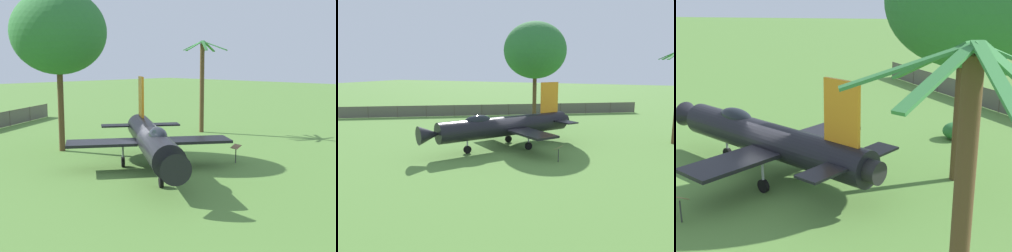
% 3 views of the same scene
% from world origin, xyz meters
% --- Properties ---
extents(ground_plane, '(200.00, 200.00, 0.00)m').
position_xyz_m(ground_plane, '(0.00, 0.00, 0.00)').
color(ground_plane, '#568438').
extents(display_jet, '(9.73, 12.20, 5.16)m').
position_xyz_m(display_jet, '(-0.20, -0.29, 1.82)').
color(display_jet, black).
rests_on(display_jet, ground_plane).
extents(shade_tree, '(6.24, 6.80, 10.89)m').
position_xyz_m(shade_tree, '(-0.59, 8.46, 8.05)').
color(shade_tree, brown).
rests_on(shade_tree, ground_plane).
extents(perimeter_fence, '(33.66, 21.18, 1.49)m').
position_xyz_m(perimeter_fence, '(-8.57, 15.59, 0.80)').
color(perimeter_fence, '#4C4238').
rests_on(perimeter_fence, ground_plane).
extents(shrub_near_fence, '(1.33, 1.41, 0.97)m').
position_xyz_m(shrub_near_fence, '(-6.75, 9.08, 0.48)').
color(shrub_near_fence, '#2D7033').
rests_on(shrub_near_fence, ground_plane).
extents(info_plaque, '(0.51, 0.67, 1.14)m').
position_xyz_m(info_plaque, '(4.93, -2.23, 0.85)').
color(info_plaque, '#333333').
rests_on(info_plaque, ground_plane).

